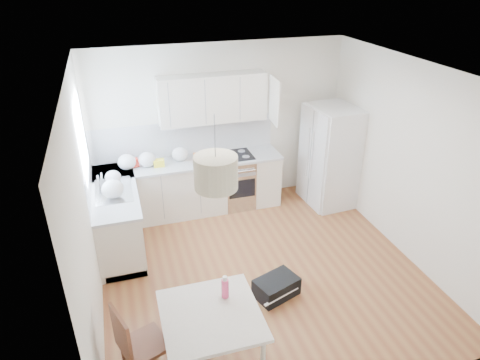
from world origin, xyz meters
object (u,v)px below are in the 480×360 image
Objects in this scene: dining_table at (211,320)px; dining_chair at (144,343)px; gym_bag at (276,287)px; refrigerator at (331,156)px.

dining_table is 0.99× the size of dining_chair.
dining_chair reaches higher than dining_table.
gym_bag is (1.03, 0.82, -0.55)m from dining_table.
dining_chair is at bearing -145.35° from refrigerator.
dining_table is 0.69m from dining_chair.
dining_table is at bearing -138.46° from refrigerator.
dining_chair is 1.87m from gym_bag.
gym_bag is at bearing -135.10° from refrigerator.
gym_bag is (-1.73, -1.98, -0.73)m from refrigerator.
refrigerator reaches higher than dining_chair.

